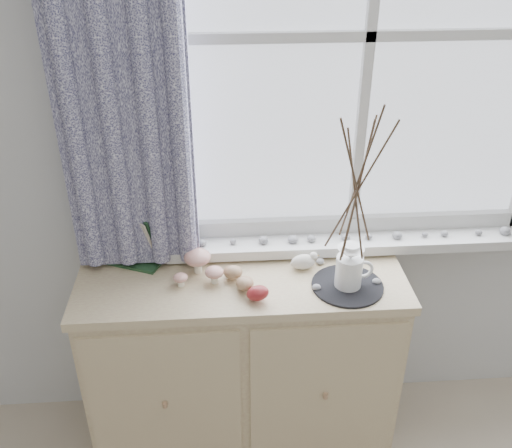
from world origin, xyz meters
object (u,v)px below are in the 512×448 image
object	(u,v)px
botanical_book	(125,243)
toadstool_cluster	(199,263)
twig_pitcher	(358,183)
sideboard	(243,363)

from	to	relation	value
botanical_book	toadstool_cluster	distance (m)	0.29
botanical_book	twig_pitcher	bearing A→B (deg)	10.20
twig_pitcher	sideboard	bearing A→B (deg)	165.42
sideboard	toadstool_cluster	size ratio (longest dim) A/B	6.67
toadstool_cluster	twig_pitcher	size ratio (longest dim) A/B	0.25
sideboard	botanical_book	distance (m)	0.68
sideboard	twig_pitcher	size ratio (longest dim) A/B	1.68
botanical_book	toadstool_cluster	xyz separation A→B (m)	(0.27, -0.08, -0.05)
toadstool_cluster	twig_pitcher	world-z (taller)	twig_pitcher
sideboard	toadstool_cluster	bearing A→B (deg)	171.57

